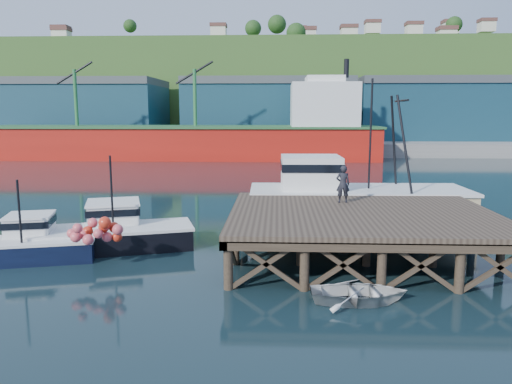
# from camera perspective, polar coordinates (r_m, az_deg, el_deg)

# --- Properties ---
(ground) EXTENTS (300.00, 300.00, 0.00)m
(ground) POSITION_cam_1_polar(r_m,az_deg,el_deg) (23.63, -1.56, -7.11)
(ground) COLOR black
(ground) RESTS_ON ground
(wharf) EXTENTS (12.00, 10.00, 2.62)m
(wharf) POSITION_cam_1_polar(r_m,az_deg,el_deg) (23.25, 12.04, -2.66)
(wharf) COLOR brown
(wharf) RESTS_ON ground
(far_quay) EXTENTS (160.00, 40.00, 2.00)m
(far_quay) POSITION_cam_1_polar(r_m,az_deg,el_deg) (92.81, 1.47, 5.69)
(far_quay) COLOR gray
(far_quay) RESTS_ON ground
(warehouse_left) EXTENTS (32.00, 16.00, 9.00)m
(warehouse_left) POSITION_cam_1_polar(r_m,az_deg,el_deg) (94.97, -20.45, 8.52)
(warehouse_left) COLOR #173E4F
(warehouse_left) RESTS_ON far_quay
(warehouse_mid) EXTENTS (28.00, 16.00, 9.00)m
(warehouse_mid) POSITION_cam_1_polar(r_m,az_deg,el_deg) (87.64, 1.42, 9.08)
(warehouse_mid) COLOR #173E4F
(warehouse_mid) RESTS_ON far_quay
(warehouse_right) EXTENTS (30.00, 16.00, 9.00)m
(warehouse_right) POSITION_cam_1_polar(r_m,az_deg,el_deg) (92.11, 20.65, 8.51)
(warehouse_right) COLOR #173E4F
(warehouse_right) RESTS_ON far_quay
(cargo_ship) EXTENTS (55.50, 10.00, 13.75)m
(cargo_ship) POSITION_cam_1_polar(r_m,az_deg,el_deg) (71.42, -5.69, 6.46)
(cargo_ship) COLOR red
(cargo_ship) RESTS_ON ground
(hillside) EXTENTS (220.00, 50.00, 22.00)m
(hillside) POSITION_cam_1_polar(r_m,az_deg,el_deg) (122.72, 1.74, 11.21)
(hillside) COLOR #2D511E
(hillside) RESTS_ON ground
(boat_navy) EXTENTS (6.37, 4.06, 3.76)m
(boat_navy) POSITION_cam_1_polar(r_m,az_deg,el_deg) (24.90, -24.71, -5.32)
(boat_navy) COLOR black
(boat_navy) RESTS_ON ground
(boat_black) EXTENTS (7.99, 6.62, 4.64)m
(boat_black) POSITION_cam_1_polar(r_m,az_deg,el_deg) (25.50, -15.95, -4.28)
(boat_black) COLOR black
(boat_black) RESTS_ON ground
(trawler) EXTENTS (12.78, 4.81, 8.49)m
(trawler) POSITION_cam_1_polar(r_m,az_deg,el_deg) (29.88, 11.10, -0.40)
(trawler) COLOR beige
(trawler) RESTS_ON ground
(dinghy) EXTENTS (3.51, 2.57, 0.71)m
(dinghy) POSITION_cam_1_polar(r_m,az_deg,el_deg) (18.19, 11.70, -11.20)
(dinghy) COLOR silver
(dinghy) RESTS_ON ground
(dockworker) EXTENTS (0.68, 0.45, 1.86)m
(dockworker) POSITION_cam_1_polar(r_m,az_deg,el_deg) (25.21, 9.90, 0.89)
(dockworker) COLOR black
(dockworker) RESTS_ON wharf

